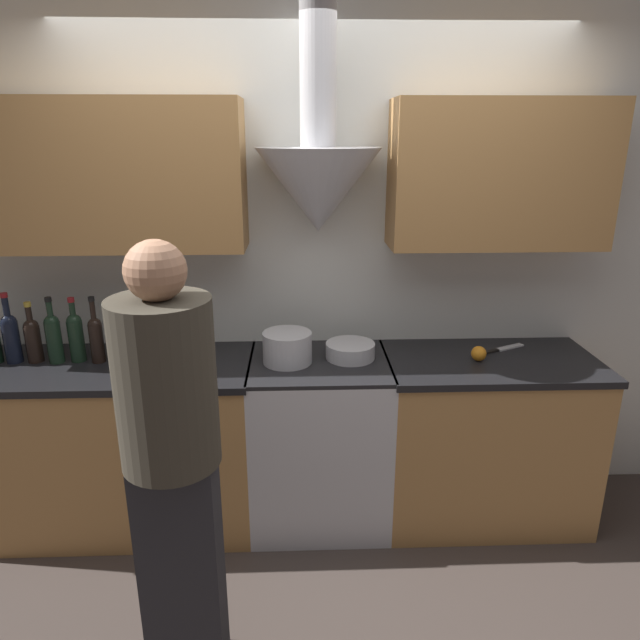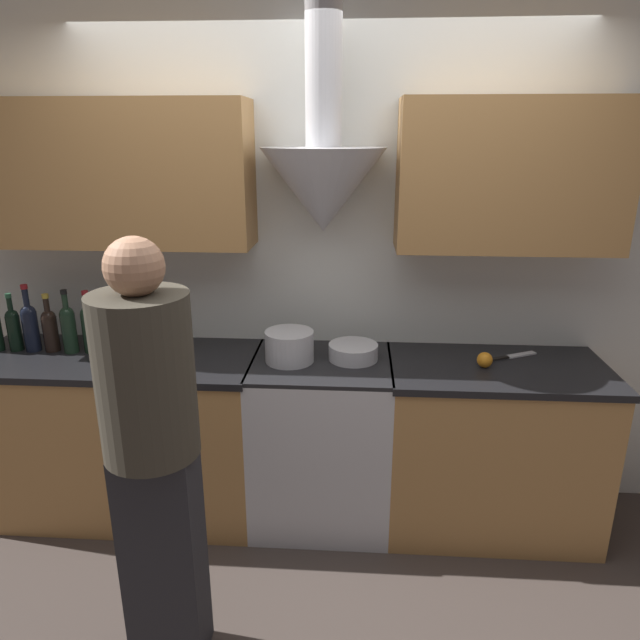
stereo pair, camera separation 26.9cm
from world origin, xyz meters
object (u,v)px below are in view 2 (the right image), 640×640
Objects in this scene: mixing_bowl at (353,352)px; wine_bottle_5 at (89,326)px; wine_bottle_7 at (124,330)px; wine_bottle_1 at (14,327)px; wine_bottle_3 at (50,328)px; wine_bottle_2 at (30,325)px; person_foreground_left at (153,446)px; stock_pot at (289,346)px; wine_bottle_6 at (108,329)px; stove_range at (321,439)px; wine_bottle_4 at (69,327)px; orange_fruit at (485,360)px.

wine_bottle_5 is at bearing 179.36° from mixing_bowl.
wine_bottle_5 is 0.20m from wine_bottle_7.
wine_bottle_1 is 1.00× the size of wine_bottle_3.
wine_bottle_1 is 0.09m from wine_bottle_2.
stock_pot is at bearing 66.94° from person_foreground_left.
wine_bottle_2 is 1.06× the size of wine_bottle_6.
wine_bottle_6 is (-1.10, 0.03, 0.58)m from stove_range.
wine_bottle_4 is 4.45× the size of orange_fruit.
wine_bottle_7 is 1.33× the size of stock_pot.
wine_bottle_7 is at bearing -3.40° from wine_bottle_3.
wine_bottle_1 is 0.19m from wine_bottle_3.
person_foreground_left is at bearing -47.58° from wine_bottle_3.
wine_bottle_5 reaches higher than mixing_bowl.
wine_bottle_7 is 1.30× the size of mixing_bowl.
wine_bottle_4 is at bearing 179.26° from wine_bottle_6.
person_foreground_left is (0.77, -0.95, -0.11)m from wine_bottle_4.
stove_range is 11.90× the size of orange_fruit.
wine_bottle_5 is 0.11m from wine_bottle_6.
person_foreground_left reaches higher than wine_bottle_3.
mixing_bowl is (1.77, -0.01, -0.09)m from wine_bottle_1.
wine_bottle_6 is at bearing 178.25° from orange_fruit.
wine_bottle_3 is 0.18× the size of person_foreground_left.
wine_bottle_5 reaches higher than wine_bottle_1.
wine_bottle_7 is at bearing -1.98° from wine_bottle_4.
wine_bottle_7 is (-1.01, 0.03, 0.58)m from stove_range.
wine_bottle_3 is (0.10, 0.00, -0.02)m from wine_bottle_2.
mixing_bowl is at bearing -0.64° from wine_bottle_5.
wine_bottle_2 is 0.21m from wine_bottle_4.
person_foreground_left is at bearing -113.06° from stock_pot.
mixing_bowl is (0.32, 0.05, -0.04)m from stock_pot.
wine_bottle_1 is at bearing 178.48° from wine_bottle_6.
wine_bottle_4 is at bearing 178.35° from orange_fruit.
wine_bottle_6 is (0.42, -0.01, -0.01)m from wine_bottle_2.
wine_bottle_7 is 4.29× the size of orange_fruit.
wine_bottle_7 reaches higher than wine_bottle_3.
wine_bottle_5 is 1.32× the size of mixing_bowl.
wine_bottle_4 is 1.00× the size of wine_bottle_6.
wine_bottle_3 is at bearing 178.00° from stove_range.
stove_range is at bearing -1.75° from wine_bottle_2.
stove_range is at bearing -2.00° from wine_bottle_3.
wine_bottle_5 is (0.21, 0.00, 0.01)m from wine_bottle_3.
wine_bottle_2 is (0.09, 0.00, 0.02)m from wine_bottle_1.
stock_pot is at bearing -171.75° from mixing_bowl.
wine_bottle_6 is at bearing -1.85° from wine_bottle_2.
stock_pot is (1.46, -0.06, -0.05)m from wine_bottle_1.
stove_range is at bearing 59.23° from person_foreground_left.
wine_bottle_4 reaches higher than stock_pot.
wine_bottle_7 is at bearing 178.56° from stove_range.
wine_bottle_1 is 1.44m from person_foreground_left.
wine_bottle_6 is at bearing -2.99° from wine_bottle_3.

